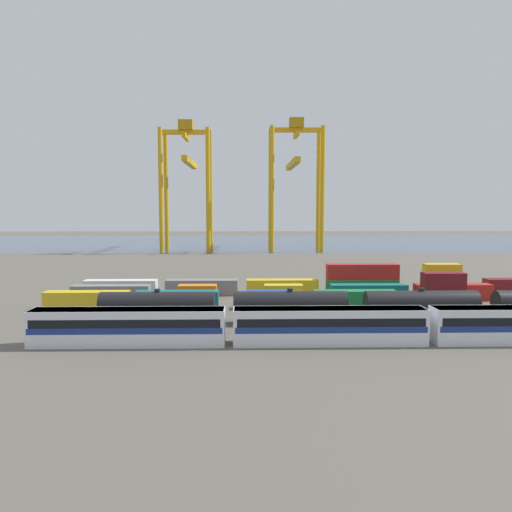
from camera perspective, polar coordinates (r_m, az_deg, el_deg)
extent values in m
plane|color=#5B564C|center=(115.44, 2.93, -1.83)|extent=(420.00, 420.00, 0.00)
cube|color=#384C60|center=(217.59, 0.95, 1.58)|extent=(400.00, 110.00, 0.01)
cube|color=silver|center=(55.48, -14.43, -7.88)|extent=(20.71, 3.10, 3.90)
cube|color=navy|center=(55.50, -14.42, -7.97)|extent=(20.30, 3.14, 0.64)
cube|color=black|center=(55.33, -14.44, -7.19)|extent=(19.89, 3.13, 0.90)
cube|color=slate|center=(55.11, -14.47, -6.08)|extent=(20.51, 2.85, 0.36)
cube|color=silver|center=(54.81, 8.39, -7.92)|extent=(20.71, 3.10, 3.90)
cube|color=navy|center=(54.84, 8.38, -8.02)|extent=(20.30, 3.14, 0.64)
cube|color=black|center=(54.66, 8.39, -7.23)|extent=(19.89, 3.13, 0.90)
cube|color=slate|center=(54.43, 8.41, -6.11)|extent=(20.51, 2.85, 0.36)
cube|color=#232326|center=(64.79, -11.18, -7.16)|extent=(14.35, 2.50, 1.10)
cylinder|color=black|center=(64.37, -11.21, -5.36)|extent=(14.35, 3.04, 3.04)
cylinder|color=black|center=(64.08, -11.24, -3.87)|extent=(0.70, 0.70, 0.36)
cube|color=#232326|center=(64.09, 3.90, -7.21)|extent=(14.35, 2.50, 1.10)
cylinder|color=black|center=(63.67, 3.92, -5.39)|extent=(14.35, 3.04, 3.04)
cylinder|color=black|center=(63.38, 3.93, -3.88)|extent=(0.70, 0.70, 0.36)
cube|color=#232326|center=(67.69, 18.31, -6.79)|extent=(14.35, 2.50, 1.10)
cylinder|color=black|center=(67.30, 18.36, -5.07)|extent=(14.35, 3.04, 3.04)
cylinder|color=black|center=(67.02, 18.41, -3.64)|extent=(0.70, 0.70, 0.36)
cube|color=gold|center=(76.78, -18.76, -4.81)|extent=(12.10, 2.44, 2.60)
cube|color=#146066|center=(73.93, -9.02, -4.97)|extent=(12.10, 2.44, 2.60)
cube|color=#1C4299|center=(73.33, 1.18, -4.99)|extent=(6.04, 2.44, 2.60)
cube|color=#197538|center=(75.03, 11.24, -4.86)|extent=(12.10, 2.44, 2.60)
cube|color=gold|center=(78.89, 20.57, -4.60)|extent=(6.04, 2.44, 2.60)
cube|color=maroon|center=(78.49, 20.63, -2.73)|extent=(6.04, 2.44, 2.60)
cube|color=slate|center=(81.72, -16.24, -4.13)|extent=(12.10, 2.44, 2.60)
cube|color=orange|center=(79.31, -6.70, -4.23)|extent=(6.04, 2.44, 2.60)
cube|color=gold|center=(79.19, 3.14, -4.22)|extent=(6.04, 2.44, 2.60)
cube|color=#146066|center=(81.37, 12.73, -4.09)|extent=(12.10, 2.44, 2.60)
cube|color=#AD211C|center=(85.66, 21.58, -3.86)|extent=(12.10, 2.44, 2.60)
cube|color=silver|center=(87.23, -15.21, -3.51)|extent=(12.10, 2.44, 2.60)
cube|color=slate|center=(84.98, -6.22, -3.58)|extent=(12.10, 2.44, 2.60)
cube|color=gold|center=(84.91, 3.01, -3.57)|extent=(12.10, 2.44, 2.60)
cube|color=#197538|center=(87.00, 12.03, -3.46)|extent=(12.10, 2.44, 2.60)
cube|color=#AD211C|center=(86.64, 12.07, -1.76)|extent=(12.10, 2.44, 2.60)
cube|color=gold|center=(91.11, 20.43, -3.29)|extent=(6.04, 2.44, 2.60)
cube|color=gold|center=(90.77, 20.49, -1.66)|extent=(6.04, 2.44, 2.60)
cylinder|color=gold|center=(170.31, -10.82, 7.39)|extent=(1.50, 1.50, 41.40)
cylinder|color=gold|center=(168.45, -5.50, 7.48)|extent=(1.50, 1.50, 41.40)
cylinder|color=gold|center=(181.47, -10.23, 7.27)|extent=(1.50, 1.50, 41.40)
cylinder|color=gold|center=(179.73, -5.23, 7.35)|extent=(1.50, 1.50, 41.40)
cube|color=gold|center=(176.64, -8.04, 13.84)|extent=(17.32, 1.20, 1.60)
cube|color=gold|center=(176.41, -8.03, 13.33)|extent=(1.20, 12.91, 1.60)
cube|color=gold|center=(187.67, -7.56, 10.53)|extent=(2.00, 35.09, 2.00)
cube|color=#A77A10|center=(177.01, -8.05, 14.61)|extent=(4.80, 4.00, 3.20)
cylinder|color=gold|center=(169.32, 1.85, 7.64)|extent=(1.50, 1.50, 42.25)
cylinder|color=gold|center=(171.09, 7.61, 7.57)|extent=(1.50, 1.50, 42.25)
cylinder|color=gold|center=(178.52, 1.68, 7.52)|extent=(1.50, 1.50, 42.25)
cylinder|color=gold|center=(180.20, 7.15, 7.47)|extent=(1.50, 1.50, 42.25)
cube|color=gold|center=(176.52, 4.63, 14.16)|extent=(18.65, 1.20, 1.60)
cube|color=gold|center=(176.28, 4.63, 13.65)|extent=(1.20, 10.82, 1.60)
cube|color=gold|center=(187.62, 4.21, 10.44)|extent=(2.00, 35.73, 2.00)
cube|color=#A77A10|center=(176.90, 4.64, 14.93)|extent=(4.80, 4.00, 3.20)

